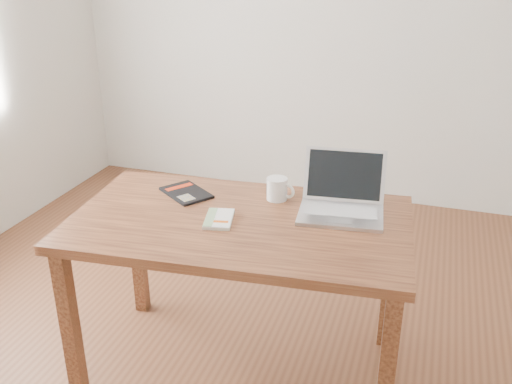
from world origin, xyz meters
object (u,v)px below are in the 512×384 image
(white_guidebook, at_px, (219,219))
(laptop, at_px, (342,200))
(black_guidebook, at_px, (186,193))
(coffee_mug, at_px, (278,189))
(desk, at_px, (240,239))

(white_guidebook, bearing_deg, laptop, 14.96)
(white_guidebook, distance_m, black_guidebook, 0.31)
(coffee_mug, bearing_deg, black_guidebook, -158.00)
(laptop, bearing_deg, black_guidebook, 176.80)
(white_guidebook, height_order, laptop, laptop)
(white_guidebook, bearing_deg, coffee_mug, 45.57)
(coffee_mug, bearing_deg, white_guidebook, -109.16)
(white_guidebook, xyz_separation_m, laptop, (0.45, 0.24, 0.04))
(desk, distance_m, black_guidebook, 0.36)
(coffee_mug, bearing_deg, laptop, 5.61)
(laptop, bearing_deg, coffee_mug, 167.17)
(black_guidebook, xyz_separation_m, coffee_mug, (0.40, 0.07, 0.04))
(desk, relative_size, laptop, 3.81)
(laptop, bearing_deg, white_guidebook, -158.21)
(desk, bearing_deg, black_guidebook, 147.13)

